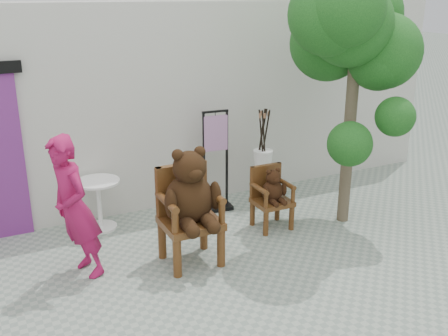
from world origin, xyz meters
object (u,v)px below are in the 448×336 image
object	(u,v)px
chair_big	(190,199)
stool_bucket	(263,161)
chair_small	(271,192)
tree	(353,35)
person	(75,208)
cafe_table	(99,199)
display_stand	(216,172)

from	to	relation	value
chair_big	stool_bucket	distance (m)	2.23
chair_big	chair_small	size ratio (longest dim) A/B	1.67
chair_small	tree	world-z (taller)	tree
person	stool_bucket	size ratio (longest dim) A/B	1.17
chair_small	tree	size ratio (longest dim) A/B	0.25
stool_bucket	chair_small	bearing A→B (deg)	-113.34
person	tree	size ratio (longest dim) A/B	0.50
cafe_table	tree	distance (m)	4.02
chair_small	cafe_table	size ratio (longest dim) A/B	1.23
chair_big	tree	size ratio (longest dim) A/B	0.42
cafe_table	display_stand	size ratio (longest dim) A/B	0.47
chair_small	tree	distance (m)	2.32
chair_small	display_stand	distance (m)	1.01
chair_small	chair_big	bearing A→B (deg)	-163.24
person	display_stand	xyz separation A→B (m)	(2.26, 1.09, -0.27)
chair_big	display_stand	size ratio (longest dim) A/B	0.96
display_stand	stool_bucket	bearing A→B (deg)	3.83
chair_big	cafe_table	distance (m)	1.65
chair_small	cafe_table	bearing A→B (deg)	154.91
cafe_table	stool_bucket	xyz separation A→B (m)	(2.54, -0.09, 0.20)
chair_small	display_stand	size ratio (longest dim) A/B	0.57
display_stand	tree	size ratio (longest dim) A/B	0.44
chair_big	display_stand	xyz separation A→B (m)	(0.98, 1.34, -0.23)
chair_big	display_stand	distance (m)	1.67
person	cafe_table	size ratio (longest dim) A/B	2.41
chair_small	person	xyz separation A→B (m)	(-2.67, -0.17, 0.33)
person	tree	distance (m)	4.06
person	stool_bucket	world-z (taller)	person
chair_big	tree	distance (m)	2.98
chair_small	tree	bearing A→B (deg)	-14.44
stool_bucket	cafe_table	bearing A→B (deg)	177.87
chair_big	cafe_table	xyz separation A→B (m)	(-0.76, 1.42, -0.38)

